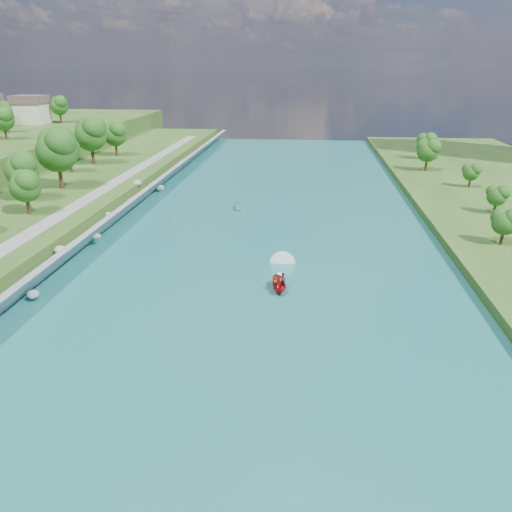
# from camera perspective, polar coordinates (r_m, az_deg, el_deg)

# --- Properties ---
(ground) EXTENTS (260.00, 260.00, 0.00)m
(ground) POSITION_cam_1_polar(r_m,az_deg,el_deg) (54.57, -1.78, -7.54)
(ground) COLOR #2D5119
(ground) RESTS_ON ground
(river_water) EXTENTS (55.00, 240.00, 0.10)m
(river_water) POSITION_cam_1_polar(r_m,az_deg,el_deg) (72.62, 0.31, 0.03)
(river_water) COLOR #185B59
(river_water) RESTS_ON ground
(ridge_west) EXTENTS (60.00, 120.00, 9.00)m
(ridge_west) POSITION_cam_1_polar(r_m,az_deg,el_deg) (169.43, -26.42, 11.61)
(ridge_west) COLOR #2D5119
(ridge_west) RESTS_ON ground
(riprap_bank) EXTENTS (4.50, 236.00, 4.42)m
(riprap_bank) POSITION_cam_1_polar(r_m,az_deg,el_deg) (78.16, -18.96, 1.76)
(riprap_bank) COLOR slate
(riprap_bank) RESTS_ON ground
(riverside_path) EXTENTS (3.00, 200.00, 0.10)m
(riverside_path) POSITION_cam_1_polar(r_m,az_deg,el_deg) (81.19, -23.19, 3.19)
(riverside_path) COLOR gray
(riverside_path) RESTS_ON berm_west
(trees_east) EXTENTS (15.94, 138.59, 9.18)m
(trees_east) POSITION_cam_1_polar(r_m,az_deg,el_deg) (102.84, 23.78, 7.56)
(trees_east) COLOR #264B14
(trees_east) RESTS_ON berm_east
(trees_ridge) EXTENTS (21.11, 42.77, 9.57)m
(trees_ridge) POSITION_cam_1_polar(r_m,az_deg,el_deg) (158.39, -24.96, 14.60)
(trees_ridge) COLOR #264B14
(trees_ridge) RESTS_ON ridge_west
(motorboat) EXTENTS (3.60, 18.95, 2.21)m
(motorboat) POSITION_cam_1_polar(r_m,az_deg,el_deg) (62.68, 2.71, -2.78)
(motorboat) COLOR #AC0D17
(motorboat) RESTS_ON river_water
(raft) EXTENTS (3.01, 3.46, 1.56)m
(raft) POSITION_cam_1_polar(r_m,az_deg,el_deg) (95.88, -2.20, 5.53)
(raft) COLOR gray
(raft) RESTS_ON river_water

